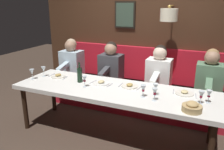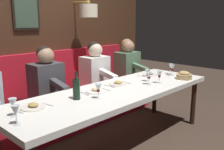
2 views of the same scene
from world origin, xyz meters
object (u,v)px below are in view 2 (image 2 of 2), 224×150
Objects in this scene: wine_glass_6 at (149,76)px; wine_glass_2 at (16,111)px; diner_nearest at (127,63)px; wine_glass_3 at (148,73)px; dining_table at (117,94)px; wine_glass_5 at (172,68)px; wine_glass_4 at (13,104)px; bread_bowl at (184,76)px; diner_middle at (46,78)px; diner_near at (95,69)px; wine_glass_0 at (159,75)px; wine_bottle at (76,89)px; wine_glass_1 at (98,88)px; wine_glass_7 at (171,67)px.

wine_glass_2 is at bearing 89.94° from wine_glass_6.
diner_nearest is 1.09m from wine_glass_3.
dining_table is 17.35× the size of wine_glass_2.
wine_glass_5 is (-0.94, 0.07, 0.04)m from diner_nearest.
bread_bowl is (-0.37, -2.33, -0.07)m from wine_glass_4.
diner_middle is 1.83m from wine_glass_5.
diner_near reaches higher than wine_glass_6.
diner_middle is 1.35m from wine_glass_2.
wine_glass_0 is 1.22m from wine_bottle.
wine_glass_1 and wine_glass_7 have the same top height.
wine_glass_5 is at bearing -88.49° from wine_glass_2.
diner_near is 1.29m from wine_glass_1.
diner_middle is 1.35m from wine_glass_3.
wine_glass_4 is at bearing 83.59° from wine_glass_6.
diner_near is 1.31m from wine_bottle.
wine_glass_1 reaches higher than bread_bowl.
wine_glass_0 is 0.17m from wine_glass_6.
diner_near is at bearing 1.19° from wine_glass_6.
wine_glass_2 is 2.47m from wine_glass_5.
wine_glass_1 is at bearing -88.06° from wine_glass_2.
dining_table is at bearing -95.68° from wine_bottle.
bread_bowl is at bearing -128.33° from diner_middle.
wine_glass_4 is 0.75× the size of bread_bowl.
diner_nearest is 4.82× the size of wine_glass_3.
diner_near is 4.82× the size of wine_glass_2.
wine_bottle is (-0.83, 0.15, 0.04)m from diner_middle.
diner_near is at bearing 41.96° from wine_glass_7.
diner_middle is 3.60× the size of bread_bowl.
diner_near is 1.18m from wine_glass_5.
diner_middle is 4.82× the size of wine_glass_2.
wine_glass_0 and wine_glass_6 have the same top height.
dining_table is at bearing 86.98° from wine_glass_5.
wine_glass_1 is 1.00× the size of wine_glass_2.
dining_table is 17.35× the size of wine_glass_1.
wine_glass_4 is 1.00× the size of wine_glass_5.
dining_table is 17.35× the size of wine_glass_6.
diner_nearest is at bearing -90.00° from diner_near.
diner_nearest is 1.98m from wine_bottle.
diner_near is 1.08m from wine_glass_0.
wine_glass_1 is 1.64m from wine_glass_7.
wine_glass_0 is 1.00× the size of wine_glass_3.
wine_glass_3 is (-0.89, 0.63, 0.04)m from diner_nearest.
wine_glass_6 is (-0.13, -0.47, 0.18)m from dining_table.
diner_middle reaches higher than wine_bottle.
wine_glass_3 and wine_glass_5 have the same top height.
wine_glass_4 and wine_glass_5 have the same top height.
wine_glass_2 and wine_glass_5 have the same top height.
diner_nearest reaches higher than wine_bottle.
wine_glass_1 is at bearing 87.81° from wine_glass_6.
wine_bottle is at bearing 86.59° from wine_glass_3.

